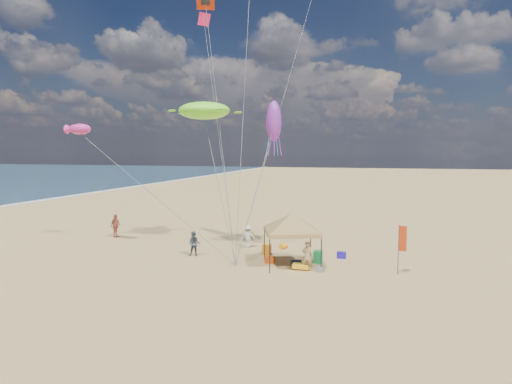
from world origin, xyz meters
TOP-DOWN VIEW (x-y plane):
  - ground at (0.00, 0.00)m, footprint 280.00×280.00m
  - canopy_tent at (2.53, 1.45)m, footprint 5.28×5.28m
  - feather_flag at (8.42, 1.30)m, footprint 0.41×0.05m
  - cooler_red at (1.22, 1.65)m, footprint 0.54×0.38m
  - cooler_blue at (5.14, 3.94)m, footprint 0.54×0.38m
  - bag_navy at (2.81, 1.44)m, footprint 0.69×0.54m
  - bag_orange at (1.22, 5.38)m, footprint 0.54×0.69m
  - chair_green at (3.91, 2.48)m, footprint 0.50×0.50m
  - chair_yellow at (0.57, 3.47)m, footprint 0.50×0.50m
  - crate_grey at (4.26, 0.67)m, footprint 0.34×0.30m
  - beach_cart at (3.19, 0.80)m, footprint 0.90×0.50m
  - person_near_a at (3.54, 0.75)m, footprint 0.65×0.48m
  - person_near_b at (-3.68, 1.94)m, footprint 0.85×0.72m
  - person_near_c at (-1.15, 5.03)m, footprint 1.12×0.84m
  - person_far_a at (-11.75, 5.59)m, footprint 0.47×1.06m
  - turtle_kite at (-3.81, 4.06)m, footprint 4.03×3.55m
  - fish_kite at (-11.94, 2.28)m, footprint 1.63×0.83m
  - squid_kite at (0.44, 5.76)m, footprint 1.11×1.11m
  - stunt_kite_red at (-5.50, 8.62)m, footprint 1.46×1.06m
  - stunt_kite_pink at (-7.33, 12.69)m, footprint 1.04×1.10m

SIDE VIEW (x-z plane):
  - ground at x=0.00m, z-range 0.00..0.00m
  - crate_grey at x=4.26m, z-range 0.00..0.28m
  - bag_navy at x=2.81m, z-range 0.00..0.36m
  - bag_orange at x=1.22m, z-range 0.00..0.36m
  - cooler_red at x=1.22m, z-range 0.00..0.38m
  - cooler_blue at x=5.14m, z-range 0.00..0.38m
  - beach_cart at x=3.19m, z-range 0.08..0.32m
  - chair_green at x=3.91m, z-range 0.00..0.70m
  - chair_yellow at x=0.57m, z-range 0.00..0.70m
  - person_near_c at x=-1.15m, z-range 0.00..1.54m
  - person_near_b at x=-3.68m, z-range 0.00..1.55m
  - person_near_a at x=3.54m, z-range 0.00..1.61m
  - person_far_a at x=-11.75m, z-range 0.00..1.78m
  - feather_flag at x=8.42m, z-range 0.46..3.12m
  - canopy_tent at x=2.53m, z-range 1.15..4.63m
  - fish_kite at x=-11.94m, z-range 7.58..8.30m
  - squid_kite at x=0.44m, z-range 7.11..9.80m
  - turtle_kite at x=-3.81m, z-range 8.52..9.67m
  - stunt_kite_pink at x=-7.33m, z-range 17.09..18.05m
  - stunt_kite_red at x=-5.50m, z-range 17.02..18.24m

